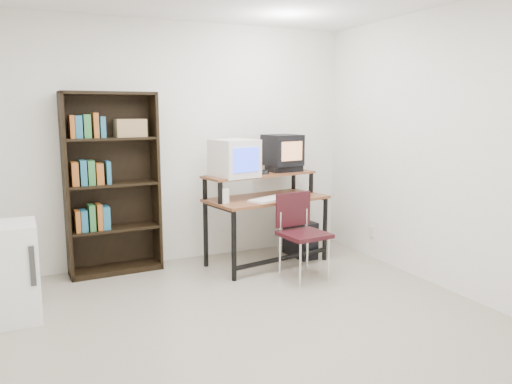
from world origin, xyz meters
name	(u,v)px	position (x,y,z in m)	size (l,w,h in m)	color
floor	(254,328)	(0.00, 0.00, -0.01)	(4.00, 4.00, 0.01)	#A99F8C
back_wall	(179,144)	(0.00, 2.00, 1.30)	(4.00, 0.01, 2.60)	white
front_wall	(473,211)	(0.00, -2.00, 1.30)	(4.00, 0.01, 2.60)	white
right_wall	(456,151)	(2.00, 0.00, 1.30)	(0.01, 4.00, 2.60)	white
computer_desk	(265,200)	(0.80, 1.47, 0.70)	(1.38, 0.87, 0.98)	brown
crt_monitor	(234,158)	(0.46, 1.51, 1.17)	(0.49, 0.50, 0.39)	white
vcr	(284,169)	(1.11, 1.64, 1.01)	(0.36, 0.26, 0.08)	black
crt_tv	(282,150)	(1.10, 1.65, 1.22)	(0.41, 0.41, 0.34)	black
cd_spindle	(263,173)	(0.80, 1.51, 0.99)	(0.12, 0.12, 0.05)	#26262B
keyboard	(270,200)	(0.77, 1.29, 0.74)	(0.47, 0.21, 0.04)	white
mousepad	(297,197)	(1.15, 1.39, 0.72)	(0.22, 0.18, 0.01)	black
mouse	(296,195)	(1.13, 1.39, 0.74)	(0.10, 0.06, 0.03)	white
desk_speaker	(224,196)	(0.26, 1.32, 0.80)	(0.08, 0.07, 0.17)	white
pc_tower	(300,238)	(1.27, 1.53, 0.21)	(0.20, 0.45, 0.42)	black
school_chair	(300,226)	(0.91, 0.89, 0.52)	(0.47, 0.47, 0.85)	#330E13
bookshelf	(111,182)	(-0.75, 1.86, 0.95)	(0.94, 0.35, 1.85)	black
mini_fridge	(7,273)	(-1.72, 0.95, 0.39)	(0.47, 0.48, 0.79)	white
wall_outlet	(371,232)	(1.99, 1.15, 0.30)	(0.02, 0.08, 0.12)	beige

